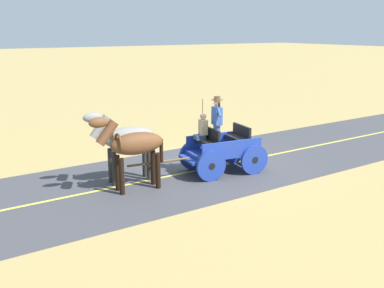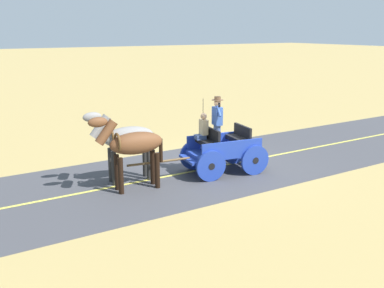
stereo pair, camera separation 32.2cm
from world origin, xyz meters
TOP-DOWN VIEW (x-y plane):
  - ground_plane at (0.00, 0.00)m, footprint 200.00×200.00m
  - road_surface at (0.00, 0.00)m, footprint 5.30×160.00m
  - road_centre_stripe at (0.00, 0.00)m, footprint 0.12×160.00m
  - horse_drawn_carriage at (-0.53, 0.44)m, footprint 1.74×4.51m
  - horse_near_side at (-0.49, 3.50)m, footprint 0.71×2.14m
  - horse_off_side at (0.27, 3.39)m, footprint 0.71×2.14m

SIDE VIEW (x-z plane):
  - ground_plane at x=0.00m, z-range 0.00..0.00m
  - road_surface at x=0.00m, z-range 0.00..0.01m
  - road_centre_stripe at x=0.00m, z-range 0.01..0.01m
  - horse_drawn_carriage at x=-0.53m, z-range -0.43..2.07m
  - horse_near_side at x=-0.49m, z-range 0.22..2.43m
  - horse_off_side at x=0.27m, z-range 0.22..2.43m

